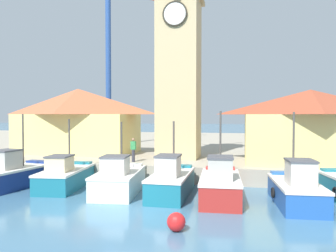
% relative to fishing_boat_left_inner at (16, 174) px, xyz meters
% --- Properties ---
extents(ground_plane, '(300.00, 300.00, 0.00)m').
position_rel_fishing_boat_left_inner_xyz_m(ground_plane, '(7.84, -3.17, -0.76)').
color(ground_plane, teal).
extents(quay_wharf, '(120.00, 40.00, 1.05)m').
position_rel_fishing_boat_left_inner_xyz_m(quay_wharf, '(7.84, 22.89, -0.24)').
color(quay_wharf, '#A89E89').
rests_on(quay_wharf, ground).
extents(fishing_boat_left_inner, '(2.55, 4.59, 4.31)m').
position_rel_fishing_boat_left_inner_xyz_m(fishing_boat_left_inner, '(0.00, 0.00, 0.00)').
color(fishing_boat_left_inner, navy).
rests_on(fishing_boat_left_inner, ground).
extents(fishing_boat_mid_left, '(2.53, 4.86, 4.01)m').
position_rel_fishing_boat_left_inner_xyz_m(fishing_boat_mid_left, '(3.03, 0.34, -0.07)').
color(fishing_boat_mid_left, '#196B7F').
rests_on(fishing_boat_mid_left, ground).
extents(fishing_boat_center, '(2.64, 4.70, 3.86)m').
position_rel_fishing_boat_left_inner_xyz_m(fishing_boat_center, '(6.55, -0.20, -0.02)').
color(fishing_boat_center, silver).
rests_on(fishing_boat_center, ground).
extents(fishing_boat_mid_right, '(1.98, 4.79, 3.91)m').
position_rel_fishing_boat_left_inner_xyz_m(fishing_boat_mid_right, '(9.43, -0.10, -0.00)').
color(fishing_boat_mid_right, '#196B7F').
rests_on(fishing_boat_mid_right, ground).
extents(fishing_boat_right_inner, '(2.23, 4.82, 4.44)m').
position_rel_fishing_boat_left_inner_xyz_m(fishing_boat_right_inner, '(11.99, -0.44, 0.01)').
color(fishing_boat_right_inner, '#AD2823').
rests_on(fishing_boat_right_inner, ground).
extents(fishing_boat_right_outer, '(2.28, 4.64, 4.39)m').
position_rel_fishing_boat_left_inner_xyz_m(fishing_boat_right_outer, '(15.53, -0.64, -0.02)').
color(fishing_boat_right_outer, '#2356A8').
rests_on(fishing_boat_right_outer, ground).
extents(clock_tower, '(3.49, 3.49, 16.27)m').
position_rel_fishing_boat_left_inner_xyz_m(clock_tower, '(8.43, 7.29, 8.04)').
color(clock_tower, tan).
rests_on(clock_tower, quay_wharf).
extents(warehouse_left, '(9.84, 5.53, 5.41)m').
position_rel_fishing_boat_left_inner_xyz_m(warehouse_left, '(-0.48, 8.54, 3.07)').
color(warehouse_left, '#E5D17A').
rests_on(warehouse_left, quay_wharf).
extents(warehouse_right, '(8.75, 5.62, 4.87)m').
position_rel_fishing_boat_left_inner_xyz_m(warehouse_right, '(17.44, 6.35, 2.79)').
color(warehouse_right, '#E5D17A').
rests_on(warehouse_right, quay_wharf).
extents(port_crane_near, '(4.79, 6.98, 21.45)m').
position_rel_fishing_boat_left_inner_xyz_m(port_crane_near, '(-0.45, 15.27, 8.54)').
color(port_crane_near, navy).
rests_on(port_crane_near, quay_wharf).
extents(mooring_buoy, '(0.69, 0.69, 0.69)m').
position_rel_fishing_boat_left_inner_xyz_m(mooring_buoy, '(10.71, -5.22, -0.42)').
color(mooring_buoy, red).
rests_on(mooring_buoy, ground).
extents(dock_worker_near_tower, '(0.34, 0.22, 1.62)m').
position_rel_fishing_boat_left_inner_xyz_m(dock_worker_near_tower, '(5.84, 4.32, 1.14)').
color(dock_worker_near_tower, '#33333D').
rests_on(dock_worker_near_tower, quay_wharf).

